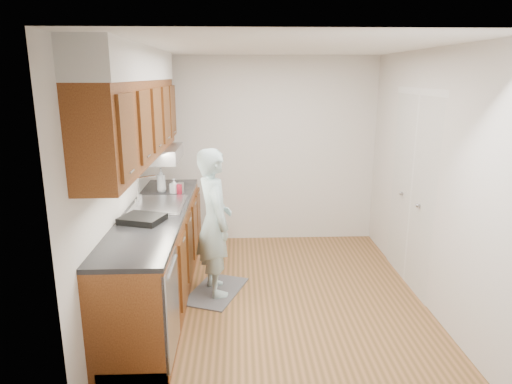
% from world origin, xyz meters
% --- Properties ---
extents(floor, '(3.50, 3.50, 0.00)m').
position_xyz_m(floor, '(0.00, 0.00, 0.00)').
color(floor, brown).
rests_on(floor, ground).
extents(ceiling, '(3.50, 3.50, 0.00)m').
position_xyz_m(ceiling, '(0.00, 0.00, 2.50)').
color(ceiling, white).
rests_on(ceiling, wall_left).
extents(wall_left, '(0.02, 3.50, 2.50)m').
position_xyz_m(wall_left, '(-1.50, 0.00, 1.25)').
color(wall_left, silver).
rests_on(wall_left, floor).
extents(wall_right, '(0.02, 3.50, 2.50)m').
position_xyz_m(wall_right, '(1.50, 0.00, 1.25)').
color(wall_right, silver).
rests_on(wall_right, floor).
extents(wall_back, '(3.00, 0.02, 2.50)m').
position_xyz_m(wall_back, '(0.00, 1.75, 1.25)').
color(wall_back, silver).
rests_on(wall_back, floor).
extents(counter, '(0.64, 2.80, 1.30)m').
position_xyz_m(counter, '(-1.20, -0.00, 0.49)').
color(counter, brown).
rests_on(counter, floor).
extents(upper_cabinets, '(0.47, 2.80, 1.21)m').
position_xyz_m(upper_cabinets, '(-1.33, 0.05, 1.95)').
color(upper_cabinets, brown).
rests_on(upper_cabinets, wall_left).
extents(closet_door, '(0.02, 1.22, 2.05)m').
position_xyz_m(closet_door, '(1.49, 0.30, 1.02)').
color(closet_door, silver).
rests_on(closet_door, wall_right).
extents(floor_mat, '(0.71, 0.90, 0.01)m').
position_xyz_m(floor_mat, '(-0.62, 0.10, 0.01)').
color(floor_mat, slate).
rests_on(floor_mat, floor).
extents(person, '(0.58, 0.71, 1.74)m').
position_xyz_m(person, '(-0.62, 0.10, 0.88)').
color(person, '#A6C7CA').
rests_on(person, floor_mat).
extents(soap_bottle_a, '(0.11, 0.11, 0.28)m').
position_xyz_m(soap_bottle_a, '(-1.26, 0.79, 1.08)').
color(soap_bottle_a, silver).
rests_on(soap_bottle_a, counter).
extents(soap_bottle_b, '(0.11, 0.11, 0.17)m').
position_xyz_m(soap_bottle_b, '(-1.10, 0.70, 1.03)').
color(soap_bottle_b, silver).
rests_on(soap_bottle_b, counter).
extents(soda_can, '(0.07, 0.07, 0.11)m').
position_xyz_m(soda_can, '(-1.04, 0.67, 1.00)').
color(soda_can, '#BF2038').
rests_on(soda_can, counter).
extents(steel_can, '(0.08, 0.08, 0.12)m').
position_xyz_m(steel_can, '(-1.02, 0.70, 1.00)').
color(steel_can, '#A5A5AA').
rests_on(steel_can, counter).
extents(dish_rack, '(0.45, 0.41, 0.06)m').
position_xyz_m(dish_rack, '(-1.25, -0.35, 0.97)').
color(dish_rack, black).
rests_on(dish_rack, counter).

